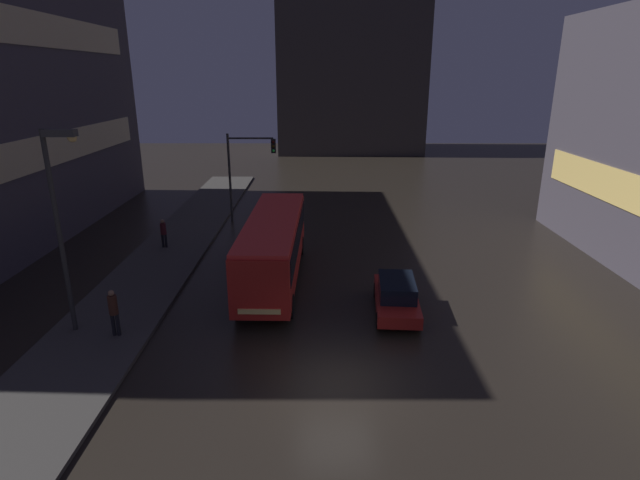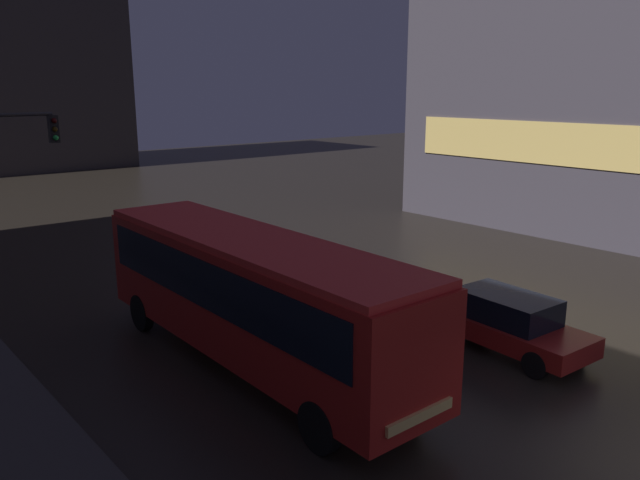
{
  "view_description": "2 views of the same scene",
  "coord_description": "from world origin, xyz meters",
  "views": [
    {
      "loc": [
        -0.55,
        -13.82,
        9.51
      ],
      "look_at": [
        -0.5,
        8.94,
        1.97
      ],
      "focal_mm": 28.0,
      "sensor_mm": 36.0,
      "label": 1
    },
    {
      "loc": [
        -10.5,
        -2.92,
        6.46
      ],
      "look_at": [
        1.61,
        11.22,
        1.91
      ],
      "focal_mm": 35.0,
      "sensor_mm": 36.0,
      "label": 2
    }
  ],
  "objects": [
    {
      "name": "bus_near",
      "position": [
        -2.76,
        8.59,
        1.95
      ],
      "size": [
        2.6,
        10.57,
        3.16
      ],
      "rotation": [
        0.0,
        0.0,
        3.12
      ],
      "color": "#AD1E19",
      "rests_on": "ground"
    },
    {
      "name": "car_taxi",
      "position": [
        2.65,
        5.25,
        0.75
      ],
      "size": [
        2.02,
        4.43,
        1.46
      ],
      "rotation": [
        0.0,
        0.0,
        3.07
      ],
      "color": "maroon",
      "rests_on": "ground"
    }
  ]
}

